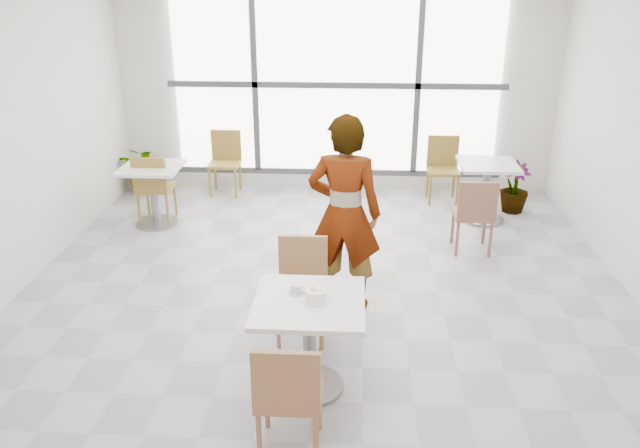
# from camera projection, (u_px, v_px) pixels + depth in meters

# --- Properties ---
(floor) EXTENTS (7.00, 7.00, 0.00)m
(floor) POSITION_uv_depth(u_px,v_px,m) (322.00, 311.00, 5.82)
(floor) COLOR #9E9EA5
(floor) RESTS_ON ground
(wall_back) EXTENTS (6.00, 0.00, 6.00)m
(wall_back) POSITION_uv_depth(u_px,v_px,m) (336.00, 84.00, 8.48)
(wall_back) COLOR silver
(wall_back) RESTS_ON ground
(window) EXTENTS (4.60, 0.07, 2.52)m
(window) POSITION_uv_depth(u_px,v_px,m) (336.00, 85.00, 8.42)
(window) COLOR white
(window) RESTS_ON ground
(main_table) EXTENTS (0.80, 0.80, 0.75)m
(main_table) POSITION_uv_depth(u_px,v_px,m) (309.00, 328.00, 4.56)
(main_table) COLOR white
(main_table) RESTS_ON ground
(chair_near) EXTENTS (0.42, 0.42, 0.87)m
(chair_near) POSITION_uv_depth(u_px,v_px,m) (288.00, 392.00, 3.91)
(chair_near) COLOR #A06742
(chair_near) RESTS_ON ground
(chair_far) EXTENTS (0.42, 0.42, 0.87)m
(chair_far) POSITION_uv_depth(u_px,v_px,m) (302.00, 281.00, 5.30)
(chair_far) COLOR #9C7248
(chair_far) RESTS_ON ground
(oatmeal_bowl) EXTENTS (0.21, 0.21, 0.10)m
(oatmeal_bowl) POSITION_uv_depth(u_px,v_px,m) (316.00, 294.00, 4.47)
(oatmeal_bowl) COLOR white
(oatmeal_bowl) RESTS_ON main_table
(coffee_cup) EXTENTS (0.16, 0.13, 0.07)m
(coffee_cup) POSITION_uv_depth(u_px,v_px,m) (297.00, 289.00, 4.58)
(coffee_cup) COLOR silver
(coffee_cup) RESTS_ON main_table
(person) EXTENTS (0.72, 0.52, 1.83)m
(person) POSITION_uv_depth(u_px,v_px,m) (344.00, 214.00, 5.60)
(person) COLOR black
(person) RESTS_ON ground
(bg_table_left) EXTENTS (0.70, 0.70, 0.75)m
(bg_table_left) POSITION_uv_depth(u_px,v_px,m) (153.00, 187.00, 7.61)
(bg_table_left) COLOR white
(bg_table_left) RESTS_ON ground
(bg_table_right) EXTENTS (0.70, 0.70, 0.75)m
(bg_table_right) POSITION_uv_depth(u_px,v_px,m) (486.00, 184.00, 7.73)
(bg_table_right) COLOR silver
(bg_table_right) RESTS_ON ground
(bg_chair_left_near) EXTENTS (0.42, 0.42, 0.87)m
(bg_chair_left_near) POSITION_uv_depth(u_px,v_px,m) (153.00, 184.00, 7.66)
(bg_chair_left_near) COLOR olive
(bg_chair_left_near) RESTS_ON ground
(bg_chair_left_far) EXTENTS (0.42, 0.42, 0.87)m
(bg_chair_left_far) POSITION_uv_depth(u_px,v_px,m) (225.00, 158.00, 8.74)
(bg_chair_left_far) COLOR olive
(bg_chair_left_far) RESTS_ON ground
(bg_chair_right_near) EXTENTS (0.42, 0.42, 0.87)m
(bg_chair_right_near) POSITION_uv_depth(u_px,v_px,m) (475.00, 211.00, 6.81)
(bg_chair_right_near) COLOR brown
(bg_chair_right_near) RESTS_ON ground
(bg_chair_right_far) EXTENTS (0.42, 0.42, 0.87)m
(bg_chair_right_far) POSITION_uv_depth(u_px,v_px,m) (443.00, 164.00, 8.44)
(bg_chair_right_far) COLOR olive
(bg_chair_right_far) RESTS_ON ground
(plant_left) EXTENTS (0.71, 0.64, 0.68)m
(plant_left) POSITION_uv_depth(u_px,v_px,m) (143.00, 169.00, 8.78)
(plant_left) COLOR #408D43
(plant_left) RESTS_ON ground
(plant_right) EXTENTS (0.48, 0.48, 0.67)m
(plant_right) POSITION_uv_depth(u_px,v_px,m) (514.00, 187.00, 8.07)
(plant_right) COLOR #488441
(plant_right) RESTS_ON ground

